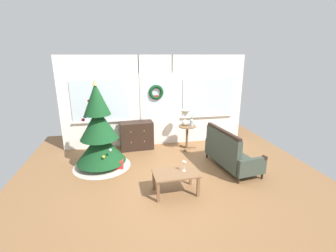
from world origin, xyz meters
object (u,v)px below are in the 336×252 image
flower_vase (191,122)px  coffee_table (175,176)px  gift_box (119,164)px  settee_sofa (229,153)px  christmas_tree (100,136)px  side_table (187,132)px  dresser_cabinet (137,135)px  table_lamp (185,115)px  wine_glass (184,164)px

flower_vase → coffee_table: size_ratio=0.41×
flower_vase → gift_box: (-1.98, -0.83, -0.69)m
settee_sofa → christmas_tree: bearing=167.0°
side_table → coffee_table: size_ratio=0.78×
dresser_cabinet → settee_sofa: size_ratio=0.60×
settee_sofa → gift_box: settee_sofa is taller
flower_vase → gift_box: flower_vase is taller
coffee_table → flower_vase: bearing=66.0°
christmas_tree → dresser_cabinet: (0.90, 0.94, -0.37)m
table_lamp → gift_box: bearing=-153.1°
flower_vase → coffee_table: bearing=-114.0°
gift_box → side_table: bearing=25.2°
settee_sofa → coffee_table: settee_sofa is taller
dresser_cabinet → table_lamp: (1.32, -0.23, 0.57)m
gift_box → table_lamp: bearing=26.9°
coffee_table → gift_box: bearing=131.1°
table_lamp → coffee_table: table_lamp is taller
christmas_tree → dresser_cabinet: bearing=46.2°
christmas_tree → dresser_cabinet: christmas_tree is taller
settee_sofa → coffee_table: bearing=-151.9°
dresser_cabinet → wine_glass: bearing=-72.2°
gift_box → coffee_table: bearing=-48.9°
coffee_table → table_lamp: bearing=70.7°
gift_box → wine_glass: bearing=-43.4°
christmas_tree → coffee_table: 2.09m
side_table → wine_glass: side_table is taller
coffee_table → wine_glass: bearing=13.3°
gift_box → christmas_tree: bearing=151.5°
dresser_cabinet → gift_box: (-0.50, -1.15, -0.29)m
christmas_tree → gift_box: christmas_tree is taller
coffee_table → wine_glass: size_ratio=4.42×
dresser_cabinet → wine_glass: dresser_cabinet is taller
dresser_cabinet → side_table: (1.38, -0.27, 0.09)m
side_table → flower_vase: flower_vase is taller
settee_sofa → table_lamp: table_lamp is taller
side_table → flower_vase: size_ratio=1.92×
settee_sofa → wine_glass: bearing=-150.1°
christmas_tree → side_table: (2.28, 0.67, -0.28)m
settee_sofa → coffee_table: size_ratio=1.80×
settee_sofa → wine_glass: 1.47m
dresser_cabinet → coffee_table: dresser_cabinet is taller
christmas_tree → settee_sofa: 3.01m
side_table → table_lamp: bearing=146.3°
dresser_cabinet → coffee_table: bearing=-76.5°
table_lamp → wine_glass: 2.22m
dresser_cabinet → settee_sofa: 2.57m
christmas_tree → coffee_table: bearing=-44.5°
christmas_tree → gift_box: bearing=-28.5°
settee_sofa → side_table: bearing=115.1°
table_lamp → flower_vase: (0.16, -0.10, -0.17)m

